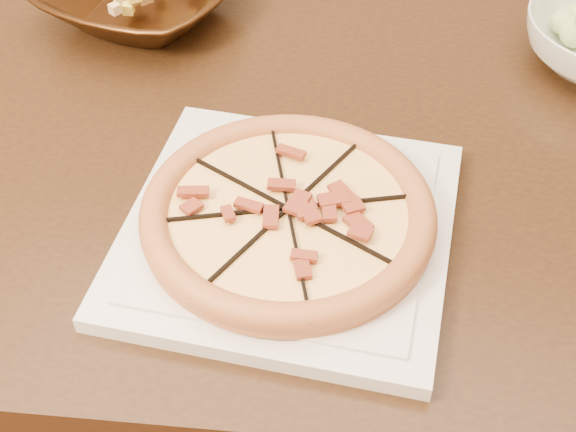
# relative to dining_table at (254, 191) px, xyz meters

# --- Properties ---
(floor) EXTENTS (4.00, 4.00, 0.02)m
(floor) POSITION_rel_dining_table_xyz_m (-0.09, 0.03, -0.65)
(floor) COLOR #57220E
(floor) RESTS_ON ground
(dining_table) EXTENTS (1.35, 0.95, 0.75)m
(dining_table) POSITION_rel_dining_table_xyz_m (0.00, 0.00, 0.00)
(dining_table) COLOR black
(dining_table) RESTS_ON floor
(plate) EXTENTS (0.33, 0.33, 0.02)m
(plate) POSITION_rel_dining_table_xyz_m (0.08, -0.18, 0.12)
(plate) COLOR silver
(plate) RESTS_ON dining_table
(pizza) EXTENTS (0.29, 0.29, 0.03)m
(pizza) POSITION_rel_dining_table_xyz_m (0.08, -0.18, 0.15)
(pizza) COLOR #BC7B43
(pizza) RESTS_ON plate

